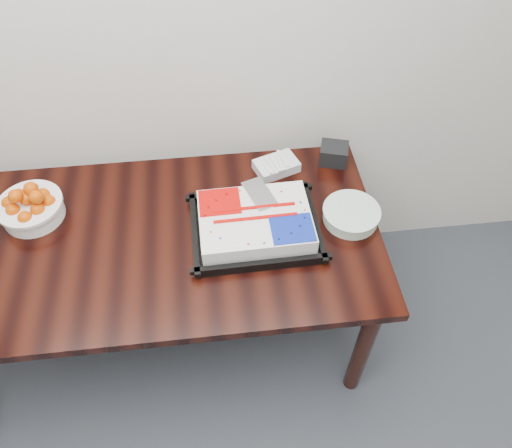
{
  "coord_description": "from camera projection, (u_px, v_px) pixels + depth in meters",
  "views": [
    {
      "loc": [
        0.27,
        0.75,
        2.28
      ],
      "look_at": [
        0.41,
        1.96,
        0.83
      ],
      "focal_mm": 35.0,
      "sensor_mm": 36.0,
      "label": 1
    }
  ],
  "objects": [
    {
      "name": "tangerine_bowl",
      "position": [
        29.0,
        204.0,
        1.97
      ],
      "size": [
        0.26,
        0.26,
        0.16
      ],
      "color": "white",
      "rests_on": "table"
    },
    {
      "name": "table",
      "position": [
        154.0,
        251.0,
        2.01
      ],
      "size": [
        1.8,
        0.9,
        0.75
      ],
      "color": "black",
      "rests_on": "ground"
    },
    {
      "name": "cake_tray",
      "position": [
        255.0,
        224.0,
        1.93
      ],
      "size": [
        0.5,
        0.4,
        0.1
      ],
      "color": "black",
      "rests_on": "table"
    },
    {
      "name": "napkin_box",
      "position": [
        334.0,
        154.0,
        2.2
      ],
      "size": [
        0.14,
        0.13,
        0.09
      ],
      "primitive_type": "cube",
      "rotation": [
        0.0,
        0.0,
        -0.28
      ],
      "color": "black",
      "rests_on": "table"
    },
    {
      "name": "fork_bag",
      "position": [
        276.0,
        165.0,
        2.17
      ],
      "size": [
        0.21,
        0.17,
        0.05
      ],
      "color": "silver",
      "rests_on": "table"
    },
    {
      "name": "plate_stack",
      "position": [
        351.0,
        215.0,
        1.99
      ],
      "size": [
        0.23,
        0.23,
        0.06
      ],
      "color": "white",
      "rests_on": "table"
    }
  ]
}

